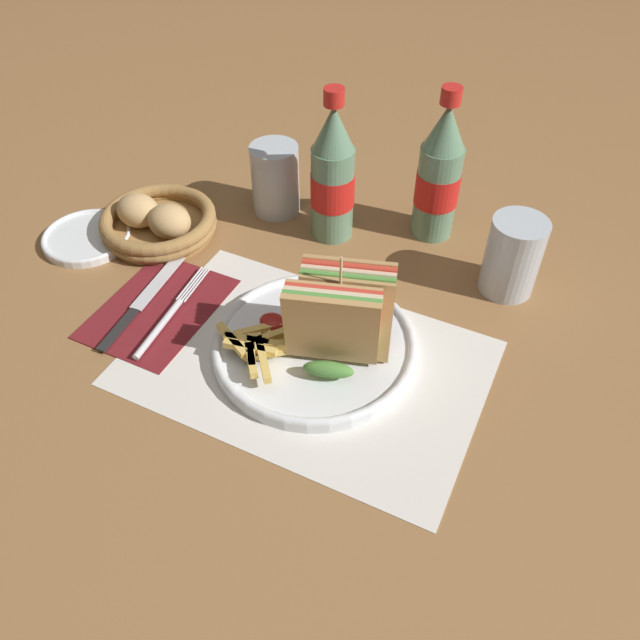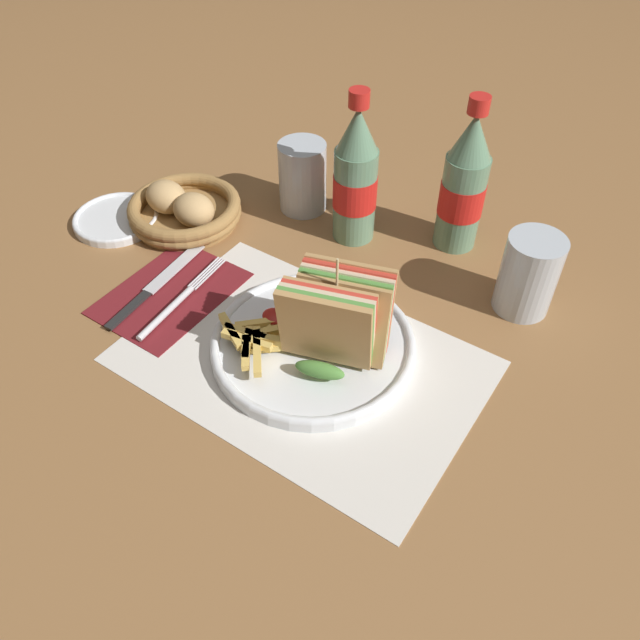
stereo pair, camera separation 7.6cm
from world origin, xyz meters
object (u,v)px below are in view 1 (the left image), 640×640
(coke_bottle_far, at_px, (439,176))
(bread_basket, at_px, (158,222))
(club_sandwich, at_px, (339,318))
(fork, at_px, (166,319))
(glass_near, at_px, (511,261))
(coke_bottle_near, at_px, (333,177))
(plate_main, at_px, (313,347))
(glass_far, at_px, (275,179))
(knife, at_px, (142,301))
(side_saucer, at_px, (87,237))

(coke_bottle_far, height_order, bread_basket, coke_bottle_far)
(club_sandwich, xyz_separation_m, fork, (-0.23, -0.04, -0.06))
(fork, height_order, glass_near, glass_near)
(coke_bottle_near, bearing_deg, club_sandwich, -63.05)
(club_sandwich, xyz_separation_m, coke_bottle_far, (0.02, 0.30, 0.03))
(bread_basket, bearing_deg, plate_main, -20.26)
(club_sandwich, xyz_separation_m, glass_far, (-0.22, 0.25, -0.02))
(coke_bottle_far, xyz_separation_m, bread_basket, (-0.37, -0.19, -0.08))
(coke_bottle_far, height_order, glass_near, coke_bottle_far)
(plate_main, distance_m, glass_near, 0.30)
(fork, bearing_deg, coke_bottle_far, 48.99)
(glass_near, distance_m, glass_far, 0.38)
(club_sandwich, xyz_separation_m, coke_bottle_near, (-0.12, 0.23, 0.03))
(club_sandwich, bearing_deg, fork, -169.77)
(fork, relative_size, coke_bottle_near, 0.80)
(bread_basket, bearing_deg, glass_far, 46.27)
(club_sandwich, relative_size, bread_basket, 0.83)
(knife, bearing_deg, coke_bottle_far, 42.47)
(knife, distance_m, bread_basket, 0.16)
(side_saucer, bearing_deg, knife, -25.77)
(club_sandwich, relative_size, fork, 0.79)
(knife, height_order, glass_near, glass_near)
(knife, distance_m, coke_bottle_near, 0.32)
(fork, relative_size, glass_far, 1.65)
(side_saucer, bearing_deg, coke_bottle_near, 29.16)
(plate_main, bearing_deg, coke_bottle_near, 109.80)
(plate_main, bearing_deg, glass_far, 126.92)
(plate_main, height_order, bread_basket, bread_basket)
(fork, xyz_separation_m, glass_far, (0.00, 0.29, 0.05))
(plate_main, relative_size, coke_bottle_near, 1.12)
(fork, distance_m, glass_far, 0.29)
(fork, height_order, side_saucer, same)
(knife, bearing_deg, side_saucer, 148.88)
(glass_near, distance_m, side_saucer, 0.62)
(side_saucer, bearing_deg, coke_bottle_far, 28.61)
(club_sandwich, distance_m, coke_bottle_near, 0.26)
(glass_far, xyz_separation_m, side_saucer, (-0.22, -0.20, -0.05))
(glass_near, bearing_deg, club_sandwich, -124.26)
(knife, xyz_separation_m, bread_basket, (-0.07, 0.14, 0.02))
(plate_main, bearing_deg, fork, -169.25)
(glass_near, height_order, side_saucer, glass_near)
(club_sandwich, height_order, side_saucer, club_sandwich)
(coke_bottle_far, distance_m, glass_near, 0.16)
(coke_bottle_far, bearing_deg, coke_bottle_near, -152.74)
(coke_bottle_near, xyz_separation_m, coke_bottle_far, (0.14, 0.07, 0.00))
(coke_bottle_far, xyz_separation_m, side_saucer, (-0.46, -0.25, -0.09))
(plate_main, distance_m, club_sandwich, 0.07)
(coke_bottle_near, height_order, side_saucer, coke_bottle_near)
(coke_bottle_far, bearing_deg, bread_basket, -153.20)
(plate_main, bearing_deg, knife, -174.90)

